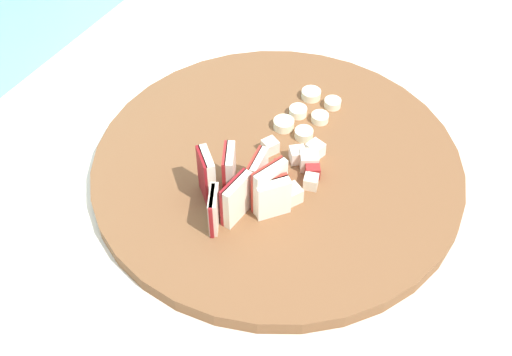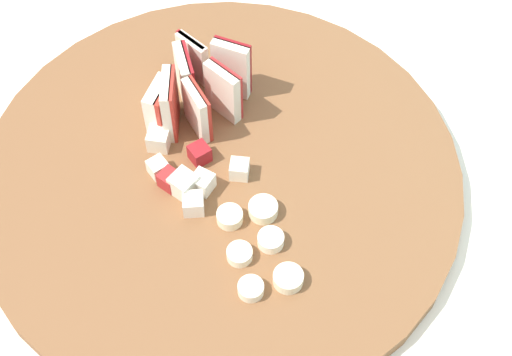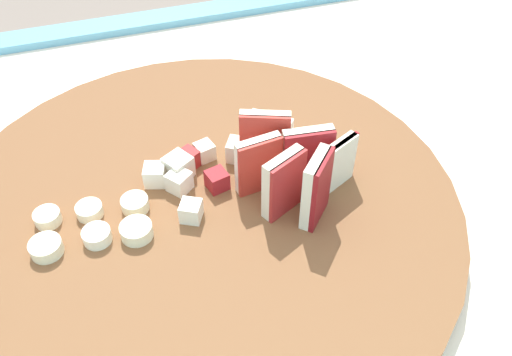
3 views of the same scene
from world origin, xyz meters
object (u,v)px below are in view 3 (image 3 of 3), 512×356
cutting_board (201,209)px  banana_slice_rows (94,226)px  apple_wedge_fan (289,161)px  apple_dice_pile (194,170)px

cutting_board → banana_slice_rows: size_ratio=4.57×
apple_wedge_fan → apple_dice_pile: size_ratio=1.09×
apple_dice_pile → apple_wedge_fan: bearing=156.4°
cutting_board → apple_wedge_fan: 0.09m
cutting_board → apple_dice_pile: bearing=-94.0°
cutting_board → apple_wedge_fan: (-0.08, 0.00, 0.04)m
apple_wedge_fan → banana_slice_rows: size_ratio=1.15×
apple_wedge_fan → banana_slice_rows: bearing=0.4°
banana_slice_rows → apple_dice_pile: bearing=-159.1°
apple_dice_pile → banana_slice_rows: size_ratio=1.06×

